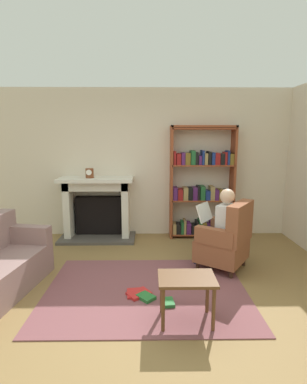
{
  "coord_description": "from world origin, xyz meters",
  "views": [
    {
      "loc": [
        0.05,
        -3.05,
        1.82
      ],
      "look_at": [
        0.1,
        1.2,
        1.05
      ],
      "focal_mm": 28.09,
      "sensor_mm": 36.0,
      "label": 1
    }
  ],
  "objects_px": {
    "mantel_clock": "(90,173)",
    "side_table": "(187,285)",
    "bookshelf": "(202,186)",
    "seated_reader": "(219,225)",
    "armchair_reading": "(227,240)",
    "fireplace": "(98,206)"
  },
  "relations": [
    {
      "from": "mantel_clock",
      "to": "armchair_reading",
      "type": "bearing_deg",
      "value": -31.15
    },
    {
      "from": "side_table",
      "to": "seated_reader",
      "type": "bearing_deg",
      "value": 64.97
    },
    {
      "from": "bookshelf",
      "to": "seated_reader",
      "type": "bearing_deg",
      "value": -88.99
    },
    {
      "from": "bookshelf",
      "to": "seated_reader",
      "type": "distance_m",
      "value": 1.39
    },
    {
      "from": "bookshelf",
      "to": "armchair_reading",
      "type": "bearing_deg",
      "value": -85.17
    },
    {
      "from": "mantel_clock",
      "to": "armchair_reading",
      "type": "distance_m",
      "value": 2.6
    },
    {
      "from": "fireplace",
      "to": "side_table",
      "type": "height_order",
      "value": "fireplace"
    },
    {
      "from": "side_table",
      "to": "mantel_clock",
      "type": "bearing_deg",
      "value": 119.32
    },
    {
      "from": "bookshelf",
      "to": "mantel_clock",
      "type": "bearing_deg",
      "value": -176.12
    },
    {
      "from": "fireplace",
      "to": "mantel_clock",
      "type": "distance_m",
      "value": 0.63
    },
    {
      "from": "mantel_clock",
      "to": "side_table",
      "type": "xyz_separation_m",
      "value": [
        1.41,
        -2.52,
        -0.81
      ]
    },
    {
      "from": "seated_reader",
      "to": "mantel_clock",
      "type": "bearing_deg",
      "value": -85.77
    },
    {
      "from": "mantel_clock",
      "to": "seated_reader",
      "type": "bearing_deg",
      "value": -30.95
    },
    {
      "from": "armchair_reading",
      "to": "seated_reader",
      "type": "relative_size",
      "value": 0.85
    },
    {
      "from": "mantel_clock",
      "to": "armchair_reading",
      "type": "height_order",
      "value": "mantel_clock"
    },
    {
      "from": "armchair_reading",
      "to": "side_table",
      "type": "distance_m",
      "value": 1.42
    },
    {
      "from": "seated_reader",
      "to": "side_table",
      "type": "height_order",
      "value": "seated_reader"
    },
    {
      "from": "armchair_reading",
      "to": "side_table",
      "type": "height_order",
      "value": "armchair_reading"
    },
    {
      "from": "mantel_clock",
      "to": "side_table",
      "type": "distance_m",
      "value": 3.0
    },
    {
      "from": "side_table",
      "to": "fireplace",
      "type": "bearing_deg",
      "value": 116.58
    },
    {
      "from": "bookshelf",
      "to": "seated_reader",
      "type": "xyz_separation_m",
      "value": [
        0.02,
        -1.35,
        -0.34
      ]
    },
    {
      "from": "mantel_clock",
      "to": "side_table",
      "type": "bearing_deg",
      "value": -60.68
    }
  ]
}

